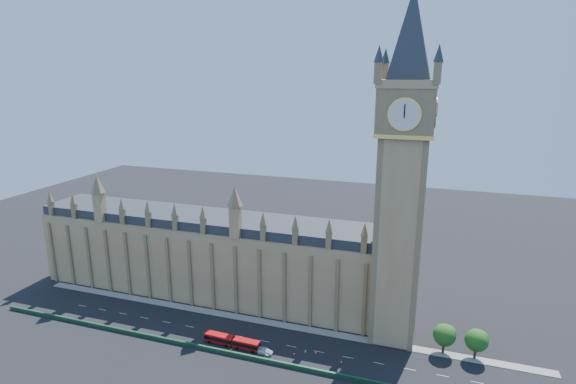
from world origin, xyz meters
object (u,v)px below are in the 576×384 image
(red_bus, at_px, (232,341))
(car_silver, at_px, (265,351))
(car_grey, at_px, (250,345))
(car_white, at_px, (264,352))

(red_bus, height_order, car_silver, red_bus)
(car_grey, bearing_deg, car_white, -103.45)
(red_bus, bearing_deg, car_white, -2.30)
(car_grey, bearing_deg, car_silver, -98.73)
(car_silver, bearing_deg, car_grey, 79.64)
(car_white, bearing_deg, car_silver, -20.49)
(red_bus, relative_size, car_silver, 3.69)
(car_silver, bearing_deg, red_bus, 92.68)
(car_silver, height_order, car_white, car_silver)
(red_bus, height_order, car_grey, red_bus)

